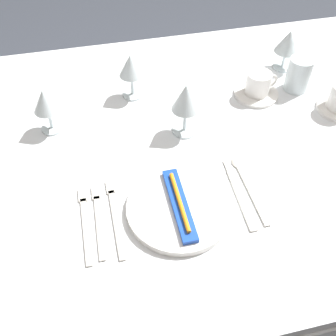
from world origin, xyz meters
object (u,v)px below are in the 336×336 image
(dinner_plate, at_px, (179,208))
(coffee_cup_right, at_px, (259,83))
(dinner_knife, at_px, (239,195))
(wine_glass_left, at_px, (186,100))
(toothbrush_package, at_px, (180,204))
(wine_glass_centre, at_px, (45,103))
(fork_salad, at_px, (85,221))
(drink_tumbler, at_px, (298,76))
(spoon_soup, at_px, (246,181))
(fork_inner, at_px, (99,217))
(wine_glass_far, at_px, (131,68))
(fork_outer, at_px, (115,214))
(wine_glass_right, at_px, (288,43))

(dinner_plate, xyz_separation_m, coffee_cup_right, (0.34, 0.38, 0.04))
(dinner_knife, xyz_separation_m, wine_glass_left, (-0.07, 0.26, 0.11))
(wine_glass_left, bearing_deg, dinner_plate, -106.96)
(toothbrush_package, bearing_deg, wine_glass_centre, 128.31)
(fork_salad, xyz_separation_m, drink_tumbler, (0.69, 0.36, 0.04))
(spoon_soup, relative_size, wine_glass_centre, 1.66)
(fork_inner, xyz_separation_m, wine_glass_far, (0.15, 0.44, 0.10))
(fork_outer, height_order, fork_salad, same)
(dinner_knife, bearing_deg, spoon_soup, 51.05)
(fork_inner, bearing_deg, wine_glass_centre, 105.64)
(dinner_knife, height_order, spoon_soup, spoon_soup)
(wine_glass_centre, height_order, wine_glass_far, wine_glass_far)
(fork_inner, relative_size, fork_salad, 0.97)
(fork_inner, distance_m, wine_glass_right, 0.83)
(toothbrush_package, height_order, fork_inner, toothbrush_package)
(spoon_soup, bearing_deg, wine_glass_left, 115.43)
(fork_inner, relative_size, wine_glass_right, 1.56)
(fork_outer, xyz_separation_m, spoon_soup, (0.33, 0.03, 0.00))
(fork_outer, xyz_separation_m, coffee_cup_right, (0.49, 0.35, 0.04))
(dinner_knife, distance_m, wine_glass_right, 0.59)
(spoon_soup, xyz_separation_m, drink_tumbler, (0.29, 0.33, 0.04))
(coffee_cup_right, relative_size, wine_glass_left, 0.63)
(toothbrush_package, height_order, wine_glass_right, wine_glass_right)
(dinner_knife, xyz_separation_m, drink_tumbler, (0.32, 0.37, 0.04))
(toothbrush_package, distance_m, spoon_soup, 0.19)
(fork_salad, relative_size, spoon_soup, 0.97)
(spoon_soup, xyz_separation_m, wine_glass_far, (-0.22, 0.41, 0.10))
(fork_inner, distance_m, fork_salad, 0.03)
(dinner_knife, bearing_deg, wine_glass_centre, 141.45)
(fork_outer, height_order, dinner_knife, same)
(drink_tumbler, bearing_deg, wine_glass_left, -163.77)
(spoon_soup, distance_m, coffee_cup_right, 0.37)
(coffee_cup_right, distance_m, wine_glass_far, 0.39)
(wine_glass_right, height_order, wine_glass_far, wine_glass_far)
(toothbrush_package, relative_size, wine_glass_far, 1.49)
(fork_inner, height_order, coffee_cup_right, coffee_cup_right)
(dinner_plate, xyz_separation_m, wine_glass_centre, (-0.28, 0.36, 0.09))
(fork_salad, xyz_separation_m, wine_glass_right, (0.70, 0.48, 0.09))
(toothbrush_package, bearing_deg, dinner_knife, 3.79)
(dinner_plate, height_order, fork_outer, dinner_plate)
(fork_inner, height_order, wine_glass_centre, wine_glass_centre)
(dinner_plate, bearing_deg, fork_inner, 173.74)
(coffee_cup_right, bearing_deg, spoon_soup, -115.61)
(toothbrush_package, xyz_separation_m, wine_glass_far, (-0.03, 0.46, 0.07))
(coffee_cup_right, distance_m, wine_glass_centre, 0.63)
(fork_outer, xyz_separation_m, wine_glass_left, (0.23, 0.24, 0.11))
(fork_salad, bearing_deg, fork_outer, 3.32)
(fork_inner, distance_m, wine_glass_far, 0.48)
(coffee_cup_right, xyz_separation_m, wine_glass_right, (0.14, 0.12, 0.05))
(dinner_plate, xyz_separation_m, dinner_knife, (0.15, 0.01, -0.01))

